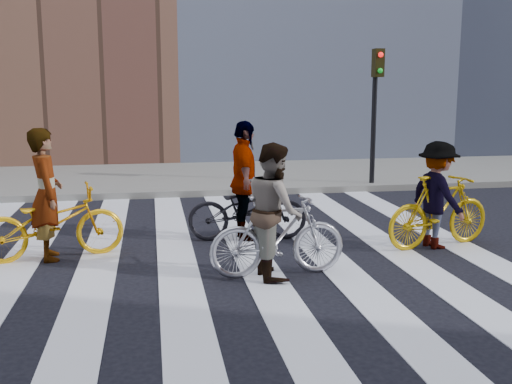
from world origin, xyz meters
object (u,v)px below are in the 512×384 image
object	(u,v)px
bike_yellow_right	(439,211)
rider_right	(437,195)
rider_left	(46,195)
rider_rear	(244,181)
rider_mid	(274,210)
bike_silver_mid	(278,236)
bike_yellow_left	(52,223)
bike_dark_rear	(247,209)
traffic_signal	(376,94)

from	to	relation	value
bike_yellow_right	rider_right	xyz separation A→B (m)	(-0.05, 0.00, 0.26)
rider_left	rider_rear	distance (m)	3.02
rider_mid	bike_yellow_right	bearing A→B (deg)	-74.32
bike_silver_mid	rider_right	size ratio (longest dim) A/B	1.10
rider_right	rider_rear	distance (m)	3.02
bike_yellow_left	bike_yellow_right	size ratio (longest dim) A/B	1.07
rider_mid	rider_rear	xyz separation A→B (m)	(-0.09, 1.94, 0.08)
rider_left	bike_dark_rear	bearing A→B (deg)	-91.69
traffic_signal	bike_yellow_left	xyz separation A→B (m)	(-6.71, -4.80, -1.75)
bike_dark_rear	rider_mid	distance (m)	1.97
rider_mid	rider_right	bearing A→B (deg)	-74.00
rider_right	bike_dark_rear	bearing A→B (deg)	57.33
rider_right	rider_rear	size ratio (longest dim) A/B	0.85
traffic_signal	bike_dark_rear	bearing A→B (deg)	-131.76
rider_rear	bike_yellow_left	bearing A→B (deg)	105.31
bike_yellow_right	rider_rear	distance (m)	3.09
bike_silver_mid	rider_left	size ratio (longest dim) A/B	0.96
traffic_signal	bike_silver_mid	world-z (taller)	traffic_signal
bike_yellow_right	traffic_signal	bearing A→B (deg)	-23.65
bike_yellow_right	bike_dark_rear	bearing A→B (deg)	57.64
bike_yellow_left	bike_dark_rear	size ratio (longest dim) A/B	1.05
bike_silver_mid	rider_mid	bearing A→B (deg)	86.55
rider_rear	traffic_signal	bearing A→B (deg)	-38.38
bike_yellow_left	bike_silver_mid	size ratio (longest dim) A/B	1.12
rider_mid	bike_yellow_left	bearing A→B (deg)	62.47
bike_yellow_left	rider_rear	distance (m)	3.00
rider_right	rider_rear	bearing A→B (deg)	57.64
bike_silver_mid	rider_left	world-z (taller)	rider_left
bike_silver_mid	rider_right	distance (m)	2.90
bike_dark_rear	rider_right	size ratio (longest dim) A/B	1.17
bike_dark_rear	bike_yellow_left	bearing A→B (deg)	105.12
bike_yellow_right	bike_dark_rear	size ratio (longest dim) A/B	0.98
bike_dark_rear	rider_mid	size ratio (longest dim) A/B	1.09
rider_mid	rider_right	xyz separation A→B (m)	(2.76, 0.98, -0.06)
traffic_signal	rider_mid	world-z (taller)	traffic_signal
traffic_signal	rider_mid	size ratio (longest dim) A/B	1.88
rider_mid	rider_right	size ratio (longest dim) A/B	1.07
traffic_signal	bike_silver_mid	distance (m)	7.36
bike_dark_rear	rider_rear	bearing A→B (deg)	93.75
rider_right	traffic_signal	bearing A→B (deg)	-24.19
bike_yellow_right	rider_rear	size ratio (longest dim) A/B	0.98
traffic_signal	bike_yellow_right	size ratio (longest dim) A/B	1.76
rider_right	bike_yellow_right	bearing A→B (deg)	-103.78
bike_yellow_right	rider_rear	xyz separation A→B (m)	(-2.91, 0.96, 0.40)
traffic_signal	bike_silver_mid	size ratio (longest dim) A/B	1.83
bike_silver_mid	rider_rear	world-z (taller)	rider_rear
bike_yellow_left	rider_mid	distance (m)	3.30
rider_left	rider_mid	size ratio (longest dim) A/B	1.07
bike_yellow_right	rider_mid	bearing A→B (deg)	95.35
rider_left	rider_rear	bearing A→B (deg)	-91.51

